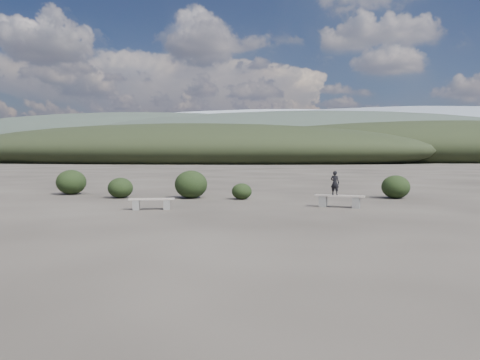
# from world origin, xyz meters

# --- Properties ---
(ground) EXTENTS (1200.00, 1200.00, 0.00)m
(ground) POSITION_xyz_m (0.00, 0.00, 0.00)
(ground) COLOR #2E2823
(ground) RESTS_ON ground
(bench_left) EXTENTS (1.64, 0.72, 0.40)m
(bench_left) POSITION_xyz_m (-2.71, 3.82, 0.24)
(bench_left) COLOR #65635E
(bench_left) RESTS_ON ground
(bench_right) EXTENTS (1.86, 0.79, 0.46)m
(bench_right) POSITION_xyz_m (3.95, 5.47, 0.28)
(bench_right) COLOR #65635E
(bench_right) RESTS_ON ground
(seated_person) EXTENTS (0.39, 0.33, 0.90)m
(seated_person) POSITION_xyz_m (3.78, 5.51, 0.91)
(seated_person) COLOR black
(seated_person) RESTS_ON bench_right
(shrub_a) EXTENTS (1.12, 1.12, 0.92)m
(shrub_a) POSITION_xyz_m (-5.52, 7.89, 0.46)
(shrub_a) COLOR black
(shrub_a) RESTS_ON ground
(shrub_b) EXTENTS (1.45, 1.45, 1.24)m
(shrub_b) POSITION_xyz_m (-2.35, 8.20, 0.62)
(shrub_b) COLOR black
(shrub_b) RESTS_ON ground
(shrub_c) EXTENTS (0.88, 0.88, 0.70)m
(shrub_c) POSITION_xyz_m (-0.04, 8.02, 0.35)
(shrub_c) COLOR black
(shrub_c) RESTS_ON ground
(shrub_e) EXTENTS (1.24, 1.24, 1.03)m
(shrub_e) POSITION_xyz_m (6.68, 9.37, 0.52)
(shrub_e) COLOR black
(shrub_e) RESTS_ON ground
(shrub_f) EXTENTS (1.43, 1.43, 1.21)m
(shrub_f) POSITION_xyz_m (-8.63, 9.34, 0.60)
(shrub_f) COLOR black
(shrub_f) RESTS_ON ground
(mountain_ridges) EXTENTS (500.00, 400.00, 56.00)m
(mountain_ridges) POSITION_xyz_m (-7.48, 339.06, 10.84)
(mountain_ridges) COLOR black
(mountain_ridges) RESTS_ON ground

